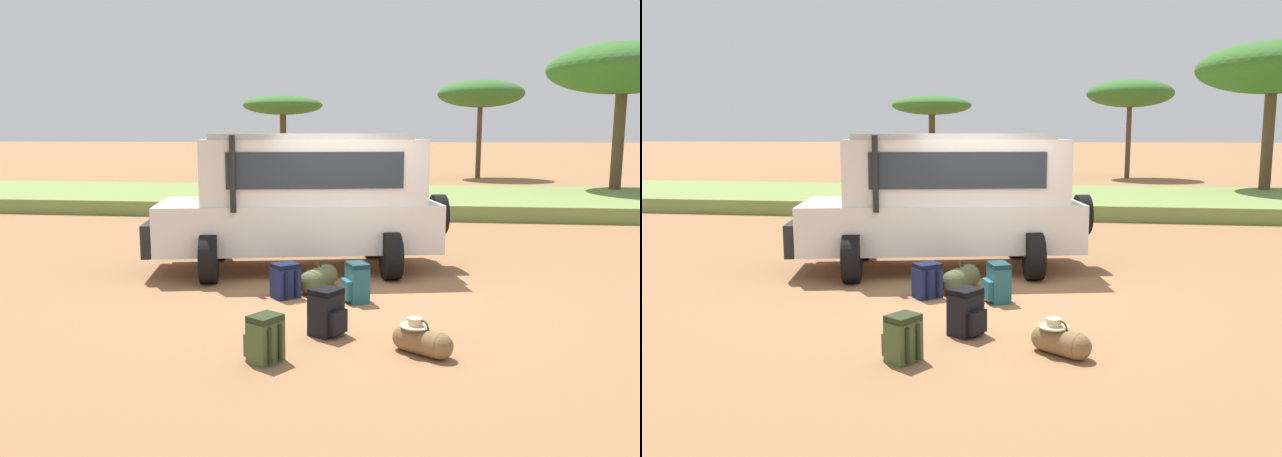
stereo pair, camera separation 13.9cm
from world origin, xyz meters
TOP-DOWN VIEW (x-y plane):
  - ground_plane at (0.00, 0.00)m, footprint 320.00×320.00m
  - grass_bank at (0.00, 11.94)m, footprint 120.00×7.00m
  - safari_vehicle at (-0.97, 1.93)m, footprint 5.48×3.39m
  - backpack_beside_front_wheel at (-0.10, -1.77)m, footprint 0.49×0.47m
  - backpack_cluster_center at (-0.93, -0.11)m, footprint 0.50×0.50m
  - backpack_near_rear_wheel at (-0.65, -2.75)m, footprint 0.45×0.44m
  - backpack_outermost at (0.15, -0.21)m, footprint 0.45×0.46m
  - duffel_bag_low_black_case at (1.04, -2.31)m, footprint 0.67×0.55m
  - duffel_bag_soft_canvas at (-0.49, 0.39)m, footprint 0.55×0.91m
  - acacia_tree_far_left at (-5.92, 25.56)m, footprint 4.42×4.68m
  - acacia_tree_left_mid at (4.83, 25.98)m, footprint 4.60×4.61m
  - acacia_tree_centre_back at (8.37, 14.56)m, footprint 5.14×5.65m

SIDE VIEW (x-z plane):
  - ground_plane at x=0.00m, z-range 0.00..0.00m
  - duffel_bag_low_black_case at x=1.04m, z-range -0.04..0.36m
  - duffel_bag_soft_canvas at x=-0.49m, z-range -0.05..0.42m
  - grass_bank at x=0.00m, z-range 0.00..0.44m
  - backpack_near_rear_wheel at x=-0.65m, z-range -0.01..0.51m
  - backpack_cluster_center at x=-0.93m, z-range -0.01..0.52m
  - backpack_beside_front_wheel at x=-0.10m, z-range -0.01..0.57m
  - backpack_outermost at x=0.15m, z-range -0.01..0.57m
  - safari_vehicle at x=-0.97m, z-range 0.07..2.51m
  - acacia_tree_far_left at x=-5.92m, z-range 1.68..6.17m
  - acacia_tree_left_mid at x=4.83m, z-range 1.88..7.14m
  - acacia_tree_centre_back at x=8.37m, z-range 1.87..7.44m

